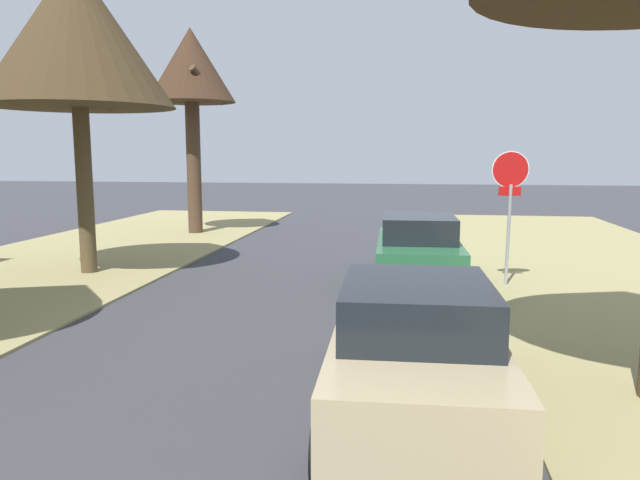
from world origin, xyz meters
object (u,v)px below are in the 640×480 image
street_tree_left_far (191,70)px  parked_sedan_tan (415,351)px  stop_sign_far (510,189)px  parked_sedan_green (418,252)px  street_tree_left_mid_b (76,34)px

street_tree_left_far → parked_sedan_tan: 17.36m
stop_sign_far → parked_sedan_green: bearing=175.1°
street_tree_left_far → parked_sedan_tan: size_ratio=1.65×
street_tree_left_far → parked_sedan_tan: street_tree_left_far is taller
stop_sign_far → street_tree_left_mid_b: street_tree_left_mid_b is taller
stop_sign_far → parked_sedan_tan: bearing=-106.4°
street_tree_left_mid_b → parked_sedan_green: (8.04, 0.21, -5.01)m
parked_sedan_green → parked_sedan_tan: bearing=-90.7°
street_tree_left_mid_b → parked_sedan_green: 9.48m
street_tree_left_mid_b → parked_sedan_tan: 11.66m
stop_sign_far → parked_sedan_green: stop_sign_far is taller
street_tree_left_mid_b → street_tree_left_far: size_ratio=1.01×
stop_sign_far → parked_sedan_green: size_ratio=0.67×
parked_sedan_tan → parked_sedan_green: bearing=89.3°
street_tree_left_mid_b → parked_sedan_green: street_tree_left_mid_b is taller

